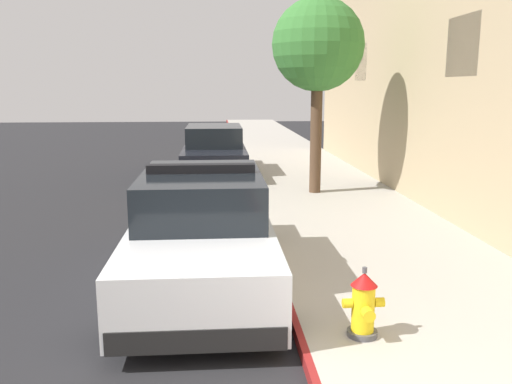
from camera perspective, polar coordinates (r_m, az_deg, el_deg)
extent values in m
cube|color=#232326|center=(13.52, -18.26, -1.38)|extent=(34.66, 60.00, 0.20)
cube|color=#ADA89E|center=(13.36, 7.51, -0.32)|extent=(3.62, 60.00, 0.13)
cube|color=maroon|center=(13.11, -0.43, -0.45)|extent=(0.08, 60.00, 0.13)
cube|color=black|center=(10.77, 21.43, 14.42)|extent=(0.06, 1.30, 1.10)
cube|color=black|center=(17.28, 11.31, 13.48)|extent=(0.06, 1.30, 1.10)
cube|color=white|center=(7.46, -5.79, -5.50)|extent=(1.84, 4.80, 0.76)
cube|color=black|center=(7.44, -5.86, -0.15)|extent=(1.64, 2.50, 0.60)
cube|color=black|center=(5.38, -6.36, -15.37)|extent=(1.76, 0.16, 0.24)
cube|color=black|center=(9.79, -5.42, -3.02)|extent=(1.76, 0.16, 0.24)
cylinder|color=black|center=(9.23, -10.85, -4.06)|extent=(0.22, 0.64, 0.64)
cylinder|color=black|center=(9.19, -0.11, -3.92)|extent=(0.22, 0.64, 0.64)
cylinder|color=black|center=(6.05, -14.51, -12.54)|extent=(0.22, 0.64, 0.64)
cylinder|color=black|center=(5.99, 2.31, -12.43)|extent=(0.22, 0.64, 0.64)
cube|color=black|center=(7.33, -5.93, 2.53)|extent=(1.48, 0.20, 0.12)
cube|color=red|center=(7.35, -8.66, 2.48)|extent=(0.44, 0.18, 0.11)
cube|color=#1E33E0|center=(7.33, -3.19, 2.57)|extent=(0.44, 0.18, 0.11)
cube|color=black|center=(16.32, -4.49, 3.66)|extent=(1.84, 4.80, 0.76)
cube|color=black|center=(16.40, -4.53, 6.08)|extent=(1.64, 2.50, 0.60)
cube|color=black|center=(14.05, -4.50, 1.36)|extent=(1.76, 0.16, 0.24)
cube|color=black|center=(18.68, -4.46, 3.81)|extent=(1.76, 0.16, 0.24)
cylinder|color=black|center=(18.07, -7.20, 3.51)|extent=(0.22, 0.64, 0.64)
cylinder|color=black|center=(18.06, -1.73, 3.59)|extent=(0.22, 0.64, 0.64)
cylinder|color=black|center=(14.71, -7.84, 1.73)|extent=(0.22, 0.64, 0.64)
cylinder|color=black|center=(14.70, -1.14, 1.83)|extent=(0.22, 0.64, 0.64)
cylinder|color=#4C4C51|center=(5.91, 11.34, -14.63)|extent=(0.32, 0.32, 0.06)
cylinder|color=yellow|center=(5.80, 11.45, -12.14)|extent=(0.24, 0.24, 0.50)
cone|color=red|center=(5.68, 11.57, -9.17)|extent=(0.28, 0.28, 0.14)
cylinder|color=#4C4C51|center=(5.65, 11.61, -8.22)|extent=(0.05, 0.05, 0.06)
cylinder|color=yellow|center=(5.73, 9.80, -11.70)|extent=(0.10, 0.10, 0.10)
cylinder|color=yellow|center=(5.82, 13.11, -11.47)|extent=(0.10, 0.10, 0.10)
cylinder|color=yellow|center=(5.64, 11.95, -12.76)|extent=(0.13, 0.12, 0.13)
cylinder|color=brown|center=(13.17, 6.46, 6.00)|extent=(0.28, 0.28, 2.80)
sphere|color=#387A33|center=(13.15, 6.67, 15.47)|extent=(2.20, 2.20, 2.20)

